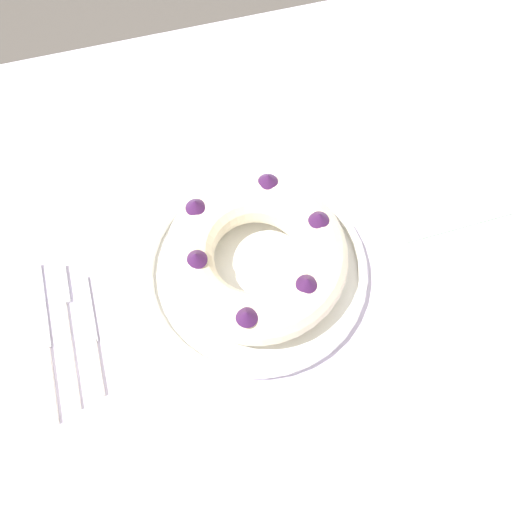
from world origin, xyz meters
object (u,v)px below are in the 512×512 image
object	(u,v)px
bundt_cake	(256,256)
serving_knife	(44,352)
serving_dish	(256,270)
cake_knife	(90,342)
fork	(64,324)
napkin	(445,192)

from	to	relation	value
bundt_cake	serving_knife	xyz separation A→B (m)	(-0.28, -0.03, -0.05)
serving_dish	cake_knife	distance (m)	0.23
serving_knife	fork	bearing A→B (deg)	46.33
bundt_cake	cake_knife	distance (m)	0.23
cake_knife	napkin	xyz separation A→B (m)	(0.51, 0.09, -0.00)
serving_dish	bundt_cake	bearing A→B (deg)	91.13
serving_dish	fork	distance (m)	0.25
cake_knife	napkin	distance (m)	0.52
cake_knife	bundt_cake	bearing A→B (deg)	2.59
serving_dish	bundt_cake	xyz separation A→B (m)	(-0.00, 0.00, 0.04)
bundt_cake	napkin	bearing A→B (deg)	10.28
bundt_cake	serving_knife	size ratio (longest dim) A/B	1.07
bundt_cake	fork	world-z (taller)	bundt_cake
serving_dish	bundt_cake	size ratio (longest dim) A/B	1.26
bundt_cake	napkin	xyz separation A→B (m)	(0.29, 0.05, -0.05)
bundt_cake	napkin	world-z (taller)	bundt_cake
serving_dish	fork	size ratio (longest dim) A/B	1.49
bundt_cake	cake_knife	world-z (taller)	bundt_cake
fork	serving_knife	size ratio (longest dim) A/B	0.91
fork	napkin	world-z (taller)	fork
bundt_cake	fork	xyz separation A→B (m)	(-0.25, -0.00, -0.05)
cake_knife	napkin	world-z (taller)	cake_knife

